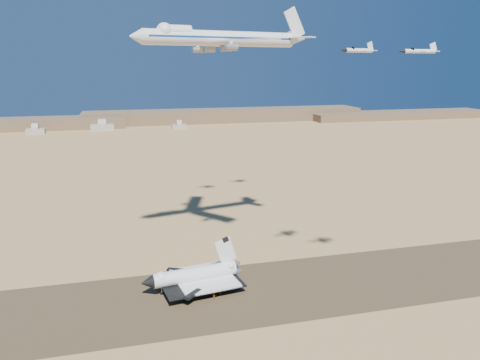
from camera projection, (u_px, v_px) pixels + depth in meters
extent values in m
plane|color=tan|center=(231.00, 294.00, 177.87)|extent=(1200.00, 1200.00, 0.00)
cube|color=brown|center=(231.00, 294.00, 177.86)|extent=(600.00, 50.00, 0.06)
cube|color=brown|center=(226.00, 115.00, 712.20)|extent=(420.00, 60.00, 18.00)
cube|color=brown|center=(399.00, 115.00, 752.49)|extent=(300.00, 60.00, 11.00)
cube|color=#A29B8F|center=(36.00, 131.00, 584.98)|extent=(22.00, 14.00, 6.50)
cube|color=#A29B8F|center=(103.00, 127.00, 618.29)|extent=(30.00, 15.00, 7.50)
cube|color=#A29B8F|center=(179.00, 127.00, 633.29)|extent=(19.00, 12.50, 5.50)
cylinder|color=silver|center=(194.00, 274.00, 181.09)|extent=(32.60, 10.27, 5.62)
cone|color=black|center=(147.00, 283.00, 174.21)|extent=(5.25, 5.95, 5.34)
sphere|color=silver|center=(161.00, 278.00, 175.98)|extent=(5.22, 5.22, 5.22)
cube|color=silver|center=(204.00, 278.00, 183.16)|extent=(25.38, 27.07, 0.90)
cube|color=black|center=(199.00, 280.00, 182.51)|extent=(33.32, 28.25, 0.50)
cube|color=silver|center=(226.00, 250.00, 184.12)|extent=(9.31, 2.06, 11.56)
cylinder|color=gray|center=(162.00, 291.00, 177.24)|extent=(0.36, 0.36, 3.21)
cylinder|color=black|center=(162.00, 293.00, 177.50)|extent=(1.16, 0.61, 1.10)
cylinder|color=gray|center=(213.00, 287.00, 179.94)|extent=(0.36, 0.36, 3.21)
cylinder|color=black|center=(213.00, 290.00, 180.19)|extent=(1.16, 0.61, 1.10)
cylinder|color=gray|center=(205.00, 277.00, 188.92)|extent=(0.36, 0.36, 3.21)
cylinder|color=black|center=(205.00, 279.00, 189.17)|extent=(1.16, 0.61, 1.10)
cylinder|color=silver|center=(222.00, 39.00, 188.60)|extent=(64.85, 19.18, 6.11)
cone|color=silver|center=(136.00, 36.00, 173.70)|extent=(5.92, 6.96, 6.11)
sphere|color=silver|center=(164.00, 31.00, 177.86)|extent=(6.31, 6.31, 6.31)
cube|color=silver|center=(243.00, 40.00, 176.38)|extent=(24.93, 27.54, 0.67)
cube|color=silver|center=(211.00, 43.00, 203.01)|extent=(16.29, 29.92, 0.67)
cube|color=silver|center=(302.00, 37.00, 197.66)|extent=(10.92, 11.34, 0.48)
cube|color=silver|center=(286.00, 39.00, 208.48)|extent=(8.29, 11.63, 0.48)
cube|color=silver|center=(294.00, 23.00, 201.57)|extent=(10.80, 2.87, 13.66)
cylinder|color=gray|center=(226.00, 48.00, 181.27)|extent=(5.18, 3.40, 2.48)
cylinder|color=gray|center=(231.00, 47.00, 172.96)|extent=(5.18, 3.40, 2.48)
cylinder|color=gray|center=(209.00, 49.00, 196.25)|extent=(5.18, 3.40, 2.48)
cylinder|color=gray|center=(198.00, 50.00, 202.92)|extent=(5.18, 3.40, 2.48)
imported|color=#D25A0C|center=(214.00, 297.00, 174.02)|extent=(0.58, 0.71, 1.68)
imported|color=#D25A0C|center=(214.00, 296.00, 174.90)|extent=(0.89, 1.06, 1.90)
imported|color=#D25A0C|center=(220.00, 293.00, 176.63)|extent=(1.07, 1.22, 1.87)
cylinder|color=silver|center=(359.00, 50.00, 153.30)|extent=(11.73, 5.11, 1.39)
cone|color=black|center=(343.00, 50.00, 149.52)|extent=(2.86, 2.05, 1.29)
sphere|color=black|center=(353.00, 49.00, 151.60)|extent=(1.39, 1.39, 1.39)
cube|color=silver|center=(361.00, 51.00, 153.87)|extent=(5.82, 8.63, 0.25)
cube|color=silver|center=(369.00, 51.00, 155.92)|extent=(3.65, 5.40, 0.20)
cube|color=silver|center=(370.00, 46.00, 155.69)|extent=(2.93, 1.19, 3.36)
cylinder|color=silver|center=(420.00, 51.00, 144.71)|extent=(11.05, 1.70, 1.28)
cone|color=black|center=(401.00, 51.00, 142.88)|extent=(2.43, 1.28, 1.19)
sphere|color=black|center=(412.00, 50.00, 143.84)|extent=(1.28, 1.28, 1.28)
cube|color=silver|center=(422.00, 52.00, 145.01)|extent=(3.49, 7.46, 0.23)
cube|color=silver|center=(432.00, 51.00, 145.98)|extent=(2.19, 4.66, 0.18)
cube|color=silver|center=(433.00, 47.00, 145.72)|extent=(2.78, 0.33, 3.10)
cylinder|color=silver|center=(225.00, 45.00, 240.71)|extent=(11.09, 1.66, 1.29)
cone|color=black|center=(212.00, 45.00, 238.90)|extent=(2.43, 1.28, 1.20)
sphere|color=black|center=(220.00, 44.00, 239.84)|extent=(1.29, 1.29, 1.29)
cube|color=silver|center=(227.00, 46.00, 241.00)|extent=(3.47, 7.47, 0.23)
cube|color=silver|center=(233.00, 46.00, 241.96)|extent=(2.18, 4.67, 0.18)
cube|color=silver|center=(234.00, 43.00, 241.70)|extent=(2.79, 0.32, 3.12)
cylinder|color=silver|center=(268.00, 41.00, 254.16)|extent=(11.38, 2.43, 1.32)
cone|color=black|center=(257.00, 41.00, 251.90)|extent=(2.56, 1.46, 1.23)
sphere|color=black|center=(263.00, 40.00, 253.10)|extent=(1.32, 1.32, 1.32)
cube|color=silver|center=(270.00, 41.00, 254.52)|extent=(4.03, 7.83, 0.24)
cube|color=silver|center=(276.00, 41.00, 255.73)|extent=(2.53, 4.89, 0.19)
cube|color=silver|center=(276.00, 38.00, 255.47)|extent=(2.86, 0.52, 3.19)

